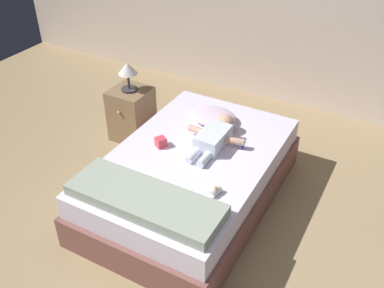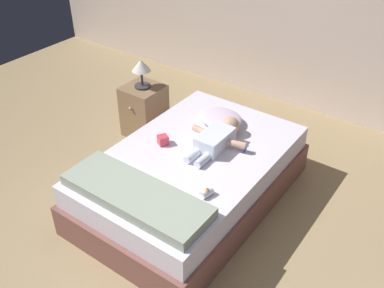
% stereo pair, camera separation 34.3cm
% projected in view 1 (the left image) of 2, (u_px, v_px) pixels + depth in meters
% --- Properties ---
extents(ground_plane, '(8.00, 8.00, 0.00)m').
position_uv_depth(ground_plane, '(160.00, 288.00, 3.00)').
color(ground_plane, '#A1875F').
extents(bed, '(1.24, 1.92, 0.47)m').
position_uv_depth(bed, '(192.00, 178.00, 3.62)').
color(bed, brown).
rests_on(bed, ground_plane).
extents(pillow, '(0.41, 0.33, 0.10)m').
position_uv_depth(pillow, '(213.00, 116.00, 3.87)').
color(pillow, silver).
rests_on(pillow, bed).
extents(baby, '(0.50, 0.64, 0.16)m').
position_uv_depth(baby, '(216.00, 136.00, 3.58)').
color(baby, white).
rests_on(baby, bed).
extents(toothbrush, '(0.06, 0.12, 0.02)m').
position_uv_depth(toothbrush, '(243.00, 145.00, 3.58)').
color(toothbrush, blue).
rests_on(toothbrush, bed).
extents(nightstand, '(0.37, 0.40, 0.54)m').
position_uv_depth(nightstand, '(132.00, 114.00, 4.40)').
color(nightstand, olive).
rests_on(nightstand, ground_plane).
extents(lamp, '(0.18, 0.18, 0.29)m').
position_uv_depth(lamp, '(128.00, 71.00, 4.13)').
color(lamp, '#333338').
rests_on(lamp, nightstand).
extents(blanket, '(1.12, 0.39, 0.08)m').
position_uv_depth(blanket, '(145.00, 200.00, 2.98)').
color(blanket, '#98A491').
rests_on(blanket, bed).
extents(toy_block, '(0.11, 0.11, 0.08)m').
position_uv_depth(toy_block, '(161.00, 142.00, 3.56)').
color(toy_block, '#DF404D').
rests_on(toy_block, bed).
extents(baby_bottle, '(0.08, 0.10, 0.08)m').
position_uv_depth(baby_bottle, '(215.00, 191.00, 3.07)').
color(baby_bottle, white).
rests_on(baby_bottle, bed).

